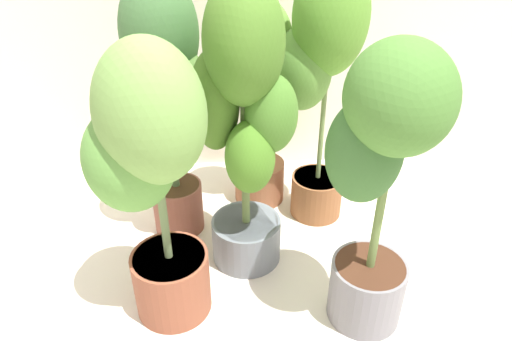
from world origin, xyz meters
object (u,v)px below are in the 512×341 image
object	(u,v)px
potted_plant_back_center	(257,89)
potted_plant_back_left	(166,88)
potted_plant_back_right	(319,69)
potted_plant_front_left	(149,166)
potted_plant_front_right	(381,167)
potted_plant_center	(244,117)

from	to	relation	value
potted_plant_back_center	potted_plant_back_left	bearing A→B (deg)	-147.87
potted_plant_back_right	potted_plant_front_left	bearing A→B (deg)	-137.97
potted_plant_front_left	potted_plant_back_left	bearing A→B (deg)	88.95
potted_plant_back_left	potted_plant_front_right	xyz separation A→B (m)	(0.60, -0.47, -0.05)
potted_plant_front_right	potted_plant_center	size ratio (longest dim) A/B	0.90
potted_plant_front_right	potted_plant_front_left	xyz separation A→B (m)	(-0.61, 0.06, -0.02)
potted_plant_back_right	potted_plant_back_center	world-z (taller)	potted_plant_back_right
potted_plant_back_left	potted_plant_front_right	bearing A→B (deg)	-37.75
potted_plant_back_left	potted_plant_front_right	distance (m)	0.76
potted_plant_front_right	potted_plant_back_left	bearing A→B (deg)	142.25
potted_plant_back_left	potted_plant_front_left	size ratio (longest dim) A/B	1.10
potted_plant_back_center	potted_plant_back_right	bearing A→B (deg)	-28.45
potted_plant_back_right	potted_plant_center	size ratio (longest dim) A/B	1.02
potted_plant_front_right	potted_plant_front_left	bearing A→B (deg)	173.93
potted_plant_front_right	potted_plant_center	xyz separation A→B (m)	(-0.35, 0.28, 0.02)
potted_plant_back_left	potted_plant_back_center	xyz separation A→B (m)	(0.32, 0.20, -0.09)
potted_plant_back_center	potted_plant_front_left	bearing A→B (deg)	-118.33
potted_plant_back_left	potted_plant_front_left	distance (m)	0.41
potted_plant_front_left	potted_plant_center	distance (m)	0.34
potted_plant_front_right	potted_plant_center	world-z (taller)	potted_plant_center
potted_plant_front_left	potted_plant_center	bearing A→B (deg)	39.72
potted_plant_back_left	potted_plant_back_center	distance (m)	0.38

